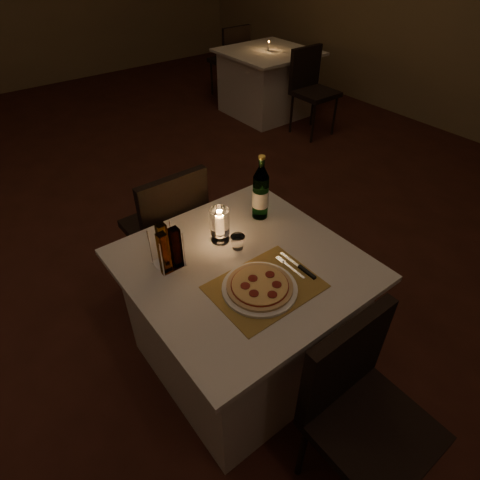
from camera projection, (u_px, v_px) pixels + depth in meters
floor at (166, 316)px, 2.54m from camera, size 8.00×10.00×0.02m
main_table at (242, 315)px, 2.06m from camera, size 1.00×1.00×0.74m
chair_near at (359, 401)px, 1.51m from camera, size 0.42×0.42×0.90m
chair_far at (169, 222)px, 2.39m from camera, size 0.42×0.42×0.90m
placemat at (265, 287)px, 1.70m from camera, size 0.45×0.34×0.00m
plate at (260, 288)px, 1.68m from camera, size 0.32×0.32×0.01m
pizza at (260, 286)px, 1.67m from camera, size 0.28×0.28×0.02m
fork at (288, 266)px, 1.80m from camera, size 0.02×0.18×0.00m
knife at (303, 269)px, 1.78m from camera, size 0.02×0.22×0.01m
tumbler at (238, 242)px, 1.89m from camera, size 0.07×0.07×0.07m
water_bottle at (261, 193)px, 2.02m from camera, size 0.08×0.08×0.35m
hurricane_candle at (220, 223)px, 1.89m from camera, size 0.09×0.09×0.18m
cruet_caddy at (168, 249)px, 1.75m from camera, size 0.12×0.12×0.21m
neighbor_table_right at (267, 83)px, 4.92m from camera, size 1.00×1.00×0.74m
neighbor_chair_ra at (311, 83)px, 4.37m from camera, size 0.42×0.42×0.90m
neighbor_chair_rb at (232, 55)px, 5.25m from camera, size 0.42×0.42×0.90m
neighbor_candle_right at (269, 46)px, 4.66m from camera, size 0.03×0.03×0.11m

